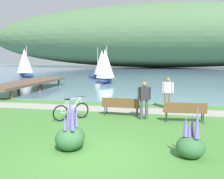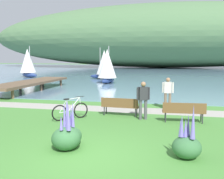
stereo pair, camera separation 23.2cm
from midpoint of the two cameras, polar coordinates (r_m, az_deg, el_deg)
The scene contains 16 objects.
ground_plane at distance 7.61m, azimuth -5.95°, elevation -14.37°, with size 200.00×200.00×0.00m, color #478438.
bay_water at distance 55.55m, azimuth 9.30°, elevation 4.19°, with size 180.00×80.00×0.04m, color #6B8EA8.
distant_hillside at distance 71.26m, azimuth 10.00°, elevation 11.53°, with size 96.97×28.00×16.67m, color #4C7047.
shoreline_path at distance 13.80m, azimuth 2.30°, elevation -4.48°, with size 60.00×1.50×0.01m, color #A39E93.
park_bench_near_camera at distance 12.29m, azimuth 1.42°, elevation -3.48°, with size 1.83×0.59×0.88m.
park_bench_further_along at distance 11.50m, azimuth 15.24°, elevation -4.47°, with size 1.83×0.60×0.88m.
bicycle_leaning_near_bench at distance 11.76m, azimuth -9.53°, elevation -4.68°, with size 1.26×1.33×1.01m.
person_at_shoreline at distance 14.14m, azimuth 11.78°, elevation -0.35°, with size 0.61×0.24×1.71m.
person_on_the_grass at distance 11.61m, azimuth 6.56°, elevation -1.86°, with size 0.57×0.34×1.71m.
echium_bush_closest_to_camera at distance 7.59m, azimuth 16.19°, elevation -11.57°, with size 0.81×0.81×1.54m.
echium_bush_beside_closest at distance 7.99m, azimuth -10.15°, elevation -10.19°, with size 0.88×0.88×1.48m.
echium_bush_mid_cluster at distance 8.37m, azimuth -9.73°, elevation -9.79°, with size 0.84×0.84×1.49m.
sailboat_nearest_to_shore at distance 32.96m, azimuth -2.55°, elevation 5.62°, with size 3.52×2.41×3.98m.
sailboat_mid_bay at distance 37.75m, azimuth -18.88°, elevation 5.66°, with size 3.64×3.08×4.29m.
sailboat_toward_hillside at distance 27.36m, azimuth -1.74°, elevation 5.27°, with size 2.13×3.42×3.94m.
pier_dock at distance 22.51m, azimuth -18.26°, elevation 1.44°, with size 2.40×10.00×0.80m.
Camera 1 is at (2.04, -6.77, 2.79)m, focal length 41.33 mm.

